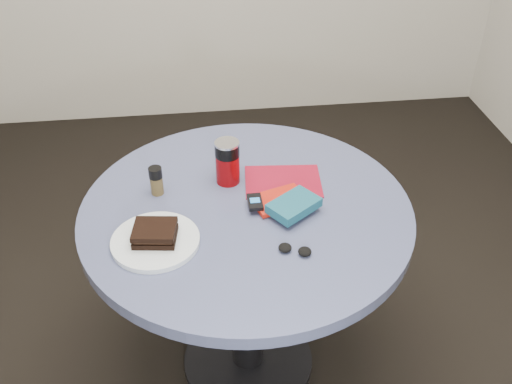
{
  "coord_description": "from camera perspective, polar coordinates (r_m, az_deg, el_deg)",
  "views": [
    {
      "loc": [
        -0.13,
        -1.35,
        1.8
      ],
      "look_at": [
        0.03,
        0.0,
        0.8
      ],
      "focal_mm": 40.0,
      "sensor_mm": 36.0,
      "label": 1
    }
  ],
  "objects": [
    {
      "name": "mp3_player",
      "position": [
        1.69,
        -0.11,
        -1.01
      ],
      "size": [
        0.04,
        0.08,
        0.01
      ],
      "color": "black",
      "rests_on": "red_book"
    },
    {
      "name": "plate",
      "position": [
        1.6,
        -10.02,
        -4.86
      ],
      "size": [
        0.27,
        0.27,
        0.02
      ],
      "primitive_type": "cylinder",
      "rotation": [
        0.0,
        0.0,
        -0.11
      ],
      "color": "silver",
      "rests_on": "table"
    },
    {
      "name": "magazine",
      "position": [
        1.82,
        2.71,
        1.06
      ],
      "size": [
        0.25,
        0.2,
        0.0
      ],
      "primitive_type": "cube",
      "rotation": [
        0.0,
        0.0,
        -0.09
      ],
      "color": "maroon",
      "rests_on": "table"
    },
    {
      "name": "novel",
      "position": [
        1.67,
        3.8,
        -1.35
      ],
      "size": [
        0.17,
        0.16,
        0.03
      ],
      "primitive_type": "cube",
      "rotation": [
        0.0,
        0.0,
        0.63
      ],
      "color": "navy",
      "rests_on": "red_book"
    },
    {
      "name": "pepper_grinder",
      "position": [
        1.77,
        -9.94,
        1.14
      ],
      "size": [
        0.05,
        0.05,
        0.09
      ],
      "color": "#4F4122",
      "rests_on": "table"
    },
    {
      "name": "ground",
      "position": [
        2.25,
        -0.79,
        -16.63
      ],
      "size": [
        4.0,
        4.0,
        0.0
      ],
      "primitive_type": "plane",
      "color": "black",
      "rests_on": "ground"
    },
    {
      "name": "red_book",
      "position": [
        1.72,
        2.32,
        -0.82
      ],
      "size": [
        0.18,
        0.15,
        0.01
      ],
      "primitive_type": "cube",
      "rotation": [
        0.0,
        0.0,
        0.32
      ],
      "color": "#A5180D",
      "rests_on": "magazine"
    },
    {
      "name": "headphones",
      "position": [
        1.55,
        3.91,
        -5.78
      ],
      "size": [
        0.1,
        0.07,
        0.02
      ],
      "color": "black",
      "rests_on": "table"
    },
    {
      "name": "table",
      "position": [
        1.82,
        -0.94,
        -5.48
      ],
      "size": [
        1.0,
        1.0,
        0.75
      ],
      "color": "black",
      "rests_on": "ground"
    },
    {
      "name": "sandwich",
      "position": [
        1.59,
        -10.08,
        -4.06
      ],
      "size": [
        0.13,
        0.11,
        0.04
      ],
      "color": "black",
      "rests_on": "plate"
    },
    {
      "name": "soda_can",
      "position": [
        1.78,
        -2.87,
        3.02
      ],
      "size": [
        0.09,
        0.09,
        0.14
      ],
      "color": "#740508",
      "rests_on": "table"
    }
  ]
}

